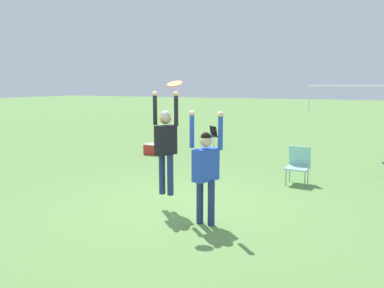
{
  "coord_description": "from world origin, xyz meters",
  "views": [
    {
      "loc": [
        3.24,
        -6.22,
        2.38
      ],
      "look_at": [
        0.24,
        -0.07,
        1.3
      ],
      "focal_mm": 35.0,
      "sensor_mm": 36.0,
      "label": 1
    }
  ],
  "objects_px": {
    "person_jumping": "(166,141)",
    "frisbee": "(175,84)",
    "camping_chair_4": "(167,135)",
    "camping_chair_2": "(298,163)",
    "cooler_box": "(153,149)",
    "person_defending": "(206,166)",
    "camping_chair_0": "(212,134)"
  },
  "relations": [
    {
      "from": "camping_chair_2",
      "to": "person_defending",
      "type": "bearing_deg",
      "value": 78.93
    },
    {
      "from": "person_defending",
      "to": "camping_chair_0",
      "type": "distance_m",
      "value": 8.16
    },
    {
      "from": "person_defending",
      "to": "cooler_box",
      "type": "relative_size",
      "value": 3.72
    },
    {
      "from": "person_defending",
      "to": "camping_chair_4",
      "type": "xyz_separation_m",
      "value": [
        -4.6,
        6.7,
        -0.53
      ]
    },
    {
      "from": "camping_chair_2",
      "to": "cooler_box",
      "type": "relative_size",
      "value": 1.72
    },
    {
      "from": "cooler_box",
      "to": "person_jumping",
      "type": "bearing_deg",
      "value": -55.54
    },
    {
      "from": "person_jumping",
      "to": "camping_chair_2",
      "type": "relative_size",
      "value": 2.17
    },
    {
      "from": "camping_chair_2",
      "to": "camping_chair_4",
      "type": "xyz_separation_m",
      "value": [
        -5.53,
        3.22,
        -0.01
      ]
    },
    {
      "from": "camping_chair_0",
      "to": "cooler_box",
      "type": "height_order",
      "value": "camping_chair_0"
    },
    {
      "from": "camping_chair_0",
      "to": "person_defending",
      "type": "bearing_deg",
      "value": 150.18
    },
    {
      "from": "camping_chair_0",
      "to": "frisbee",
      "type": "bearing_deg",
      "value": 146.18
    },
    {
      "from": "camping_chair_2",
      "to": "cooler_box",
      "type": "xyz_separation_m",
      "value": [
        -5.25,
        1.76,
        -0.33
      ]
    },
    {
      "from": "person_jumping",
      "to": "camping_chair_4",
      "type": "xyz_separation_m",
      "value": [
        -3.6,
        6.31,
        -0.83
      ]
    },
    {
      "from": "frisbee",
      "to": "camping_chair_4",
      "type": "relative_size",
      "value": 0.33
    },
    {
      "from": "camping_chair_0",
      "to": "camping_chair_2",
      "type": "relative_size",
      "value": 0.89
    },
    {
      "from": "person_jumping",
      "to": "frisbee",
      "type": "xyz_separation_m",
      "value": [
        0.38,
        -0.32,
        1.07
      ]
    },
    {
      "from": "person_jumping",
      "to": "frisbee",
      "type": "bearing_deg",
      "value": -109.09
    },
    {
      "from": "camping_chair_4",
      "to": "cooler_box",
      "type": "bearing_deg",
      "value": 99.56
    },
    {
      "from": "frisbee",
      "to": "person_jumping",
      "type": "bearing_deg",
      "value": 139.52
    },
    {
      "from": "frisbee",
      "to": "cooler_box",
      "type": "xyz_separation_m",
      "value": [
        -3.71,
        5.17,
        -2.22
      ]
    },
    {
      "from": "person_jumping",
      "to": "camping_chair_2",
      "type": "height_order",
      "value": "person_jumping"
    },
    {
      "from": "camping_chair_4",
      "to": "cooler_box",
      "type": "relative_size",
      "value": 1.55
    },
    {
      "from": "camping_chair_0",
      "to": "camping_chair_4",
      "type": "relative_size",
      "value": 0.99
    },
    {
      "from": "frisbee",
      "to": "camping_chair_4",
      "type": "height_order",
      "value": "frisbee"
    },
    {
      "from": "person_jumping",
      "to": "camping_chair_2",
      "type": "bearing_deg",
      "value": -10.5
    },
    {
      "from": "person_jumping",
      "to": "camping_chair_0",
      "type": "height_order",
      "value": "person_jumping"
    },
    {
      "from": "person_jumping",
      "to": "person_defending",
      "type": "distance_m",
      "value": 1.11
    },
    {
      "from": "camping_chair_2",
      "to": "cooler_box",
      "type": "height_order",
      "value": "camping_chair_2"
    },
    {
      "from": "camping_chair_0",
      "to": "cooler_box",
      "type": "bearing_deg",
      "value": 99.38
    },
    {
      "from": "person_defending",
      "to": "cooler_box",
      "type": "bearing_deg",
      "value": -119.07
    },
    {
      "from": "person_defending",
      "to": "camping_chair_2",
      "type": "xyz_separation_m",
      "value": [
        0.93,
        3.48,
        -0.52
      ]
    },
    {
      "from": "person_jumping",
      "to": "camping_chair_4",
      "type": "distance_m",
      "value": 7.31
    }
  ]
}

